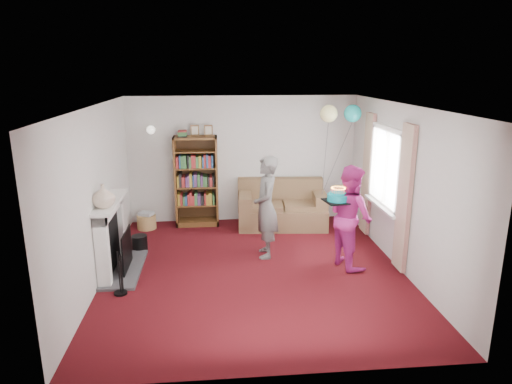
{
  "coord_description": "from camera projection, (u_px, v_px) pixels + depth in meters",
  "views": [
    {
      "loc": [
        -0.58,
        -6.42,
        3.0
      ],
      "look_at": [
        0.09,
        0.6,
        1.09
      ],
      "focal_mm": 32.0,
      "sensor_mm": 36.0,
      "label": 1
    }
  ],
  "objects": [
    {
      "name": "wall_back",
      "position": [
        243.0,
        159.0,
        9.09
      ],
      "size": [
        4.5,
        0.02,
        2.5
      ],
      "primitive_type": "cube",
      "color": "silver",
      "rests_on": "ground"
    },
    {
      "name": "wall_right",
      "position": [
        403.0,
        188.0,
        6.89
      ],
      "size": [
        0.02,
        5.0,
        2.5
      ],
      "primitive_type": "cube",
      "color": "silver",
      "rests_on": "ground"
    },
    {
      "name": "birthday_cake",
      "position": [
        338.0,
        197.0,
        6.84
      ],
      "size": [
        0.39,
        0.39,
        0.22
      ],
      "rotation": [
        0.0,
        0.0,
        0.19
      ],
      "color": "black",
      "rests_on": "ground"
    },
    {
      "name": "bookcase",
      "position": [
        196.0,
        182.0,
        8.91
      ],
      "size": [
        0.83,
        0.42,
        1.97
      ],
      "color": "#472B14",
      "rests_on": "ground"
    },
    {
      "name": "balloons",
      "position": [
        341.0,
        114.0,
        8.19
      ],
      "size": [
        0.76,
        0.32,
        1.72
      ],
      "color": "#3F3F3F",
      "rests_on": "ground"
    },
    {
      "name": "wall_left",
      "position": [
        96.0,
        196.0,
        6.48
      ],
      "size": [
        0.02,
        5.0,
        2.5
      ],
      "primitive_type": "cube",
      "color": "silver",
      "rests_on": "ground"
    },
    {
      "name": "mantel_vase",
      "position": [
        103.0,
        196.0,
        6.33
      ],
      "size": [
        0.37,
        0.37,
        0.33
      ],
      "primitive_type": "imported",
      "rotation": [
        0.0,
        0.0,
        0.17
      ],
      "color": "beige",
      "rests_on": "fireplace"
    },
    {
      "name": "wicker_basket",
      "position": [
        147.0,
        221.0,
        8.81
      ],
      "size": [
        0.36,
        0.36,
        0.33
      ],
      "rotation": [
        0.0,
        0.0,
        -0.41
      ],
      "color": "#A9804F",
      "rests_on": "ground"
    },
    {
      "name": "wall_sconce",
      "position": [
        151.0,
        130.0,
        8.63
      ],
      "size": [
        0.16,
        0.23,
        0.16
      ],
      "color": "gold",
      "rests_on": "ground"
    },
    {
      "name": "person_magenta",
      "position": [
        350.0,
        216.0,
        7.02
      ],
      "size": [
        0.81,
        0.92,
        1.6
      ],
      "primitive_type": "imported",
      "rotation": [
        0.0,
        0.0,
        1.86
      ],
      "color": "#B5247C",
      "rests_on": "ground"
    },
    {
      "name": "ground",
      "position": [
        254.0,
        270.0,
        7.01
      ],
      "size": [
        5.0,
        5.0,
        0.0
      ],
      "primitive_type": "plane",
      "color": "#35080F",
      "rests_on": "ground"
    },
    {
      "name": "window_bay",
      "position": [
        385.0,
        182.0,
        7.47
      ],
      "size": [
        0.14,
        2.02,
        2.2
      ],
      "color": "white",
      "rests_on": "ground"
    },
    {
      "name": "sofa",
      "position": [
        282.0,
        209.0,
        8.98
      ],
      "size": [
        1.69,
        0.89,
        0.89
      ],
      "rotation": [
        0.0,
        0.0,
        -0.09
      ],
      "color": "olive",
      "rests_on": "ground"
    },
    {
      "name": "fireplace",
      "position": [
        115.0,
        239.0,
        6.87
      ],
      "size": [
        0.55,
        1.8,
        1.12
      ],
      "color": "#3F3F42",
      "rests_on": "ground"
    },
    {
      "name": "ceiling",
      "position": [
        254.0,
        105.0,
        6.35
      ],
      "size": [
        4.5,
        5.0,
        0.01
      ],
      "primitive_type": "cube",
      "color": "white",
      "rests_on": "wall_back"
    },
    {
      "name": "person_striped",
      "position": [
        266.0,
        207.0,
        7.37
      ],
      "size": [
        0.41,
        0.62,
        1.67
      ],
      "primitive_type": "imported",
      "rotation": [
        0.0,
        0.0,
        -1.59
      ],
      "color": "black",
      "rests_on": "ground"
    }
  ]
}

